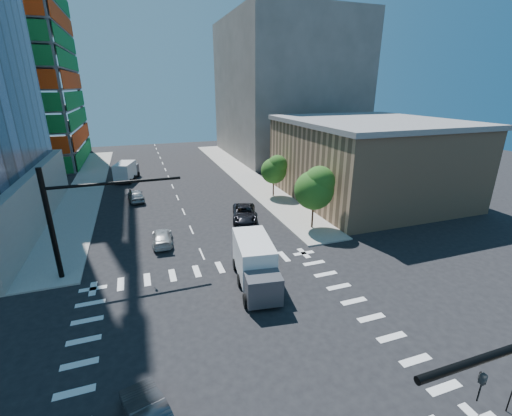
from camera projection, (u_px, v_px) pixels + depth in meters
name	position (u px, v px, depth m)	size (l,w,h in m)	color
ground	(239.00, 339.00, 21.06)	(160.00, 160.00, 0.00)	black
road_markings	(239.00, 339.00, 21.06)	(20.00, 20.00, 0.01)	silver
sidewalk_ne	(242.00, 174.00, 60.48)	(5.00, 60.00, 0.15)	gray
sidewalk_nw	(87.00, 187.00, 52.71)	(5.00, 60.00, 0.15)	gray
commercial_building	(368.00, 159.00, 46.61)	(20.50, 22.50, 10.60)	tan
bg_building_ne	(285.00, 90.00, 73.65)	(24.00, 30.00, 28.00)	#5F5A55
signal_mast_nw	(70.00, 213.00, 26.33)	(10.20, 0.40, 9.00)	black
tree_south	(316.00, 187.00, 35.77)	(4.16, 4.16, 6.82)	#382316
tree_north	(275.00, 169.00, 46.77)	(3.54, 3.52, 5.78)	#382316
car_nb_far	(244.00, 213.00, 39.69)	(2.66, 5.77, 1.60)	black
car_sb_near	(162.00, 237.00, 33.62)	(1.89, 4.64, 1.35)	#B9B9B9
car_sb_mid	(136.00, 195.00, 46.10)	(1.87, 4.66, 1.59)	#94989B
box_truck_near	(256.00, 268.00, 26.17)	(3.69, 6.92, 3.46)	black
box_truck_far	(127.00, 172.00, 56.18)	(4.09, 6.40, 3.11)	black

